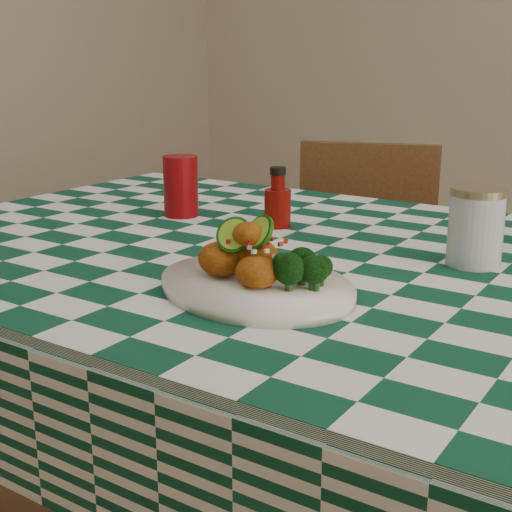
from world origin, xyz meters
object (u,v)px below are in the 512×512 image
Objects in this scene: mason_jar at (476,227)px; fried_chicken_pile at (252,251)px; dining_table at (306,454)px; red_tumbler at (181,186)px; plate at (256,286)px; wooden_chair_left at (358,308)px; ketchup_bottle at (278,197)px.

fried_chicken_pile is at bearing -125.79° from mason_jar.
fried_chicken_pile is (0.03, -0.23, 0.45)m from dining_table.
red_tumbler is at bearing 163.57° from dining_table.
plate is 1.00m from wooden_chair_left.
plate is at bearing -81.14° from dining_table.
ketchup_bottle reaches higher than wooden_chair_left.
wooden_chair_left is at bearing 96.72° from ketchup_bottle.
fried_chicken_pile is at bearing -82.98° from dining_table.
red_tumbler is (-0.38, 0.11, 0.46)m from dining_table.
wooden_chair_left is at bearing 73.82° from red_tumbler.
dining_table is at bearing -91.59° from wooden_chair_left.
fried_chicken_pile is at bearing -180.00° from plate.
dining_table is 0.61m from red_tumbler.
dining_table is 1.90× the size of wooden_chair_left.
wooden_chair_left reaches higher than dining_table.
plate is 2.49× the size of red_tumbler.
ketchup_bottle is at bearing 116.53° from fried_chicken_pile.
wooden_chair_left is (-0.25, 0.90, -0.41)m from fried_chicken_pile.
mason_jar reaches higher than plate.
red_tumbler is (-0.41, 0.34, 0.00)m from fried_chicken_pile.
mason_jar reaches higher than wooden_chair_left.
red_tumbler reaches higher than wooden_chair_left.
fried_chicken_pile is at bearing -94.26° from wooden_chair_left.
fried_chicken_pile reaches higher than dining_table.
ketchup_bottle is 0.67m from wooden_chair_left.
fried_chicken_pile is at bearing -39.71° from red_tumbler.
mason_jar is at bearing -70.49° from wooden_chair_left.
mason_jar is at bearing -2.10° from red_tumbler.
fried_chicken_pile is (-0.01, -0.00, 0.05)m from plate.
dining_table is 12.90× the size of red_tumbler.
fried_chicken_pile is 1.02m from wooden_chair_left.
wooden_chair_left is at bearing 105.73° from plate.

